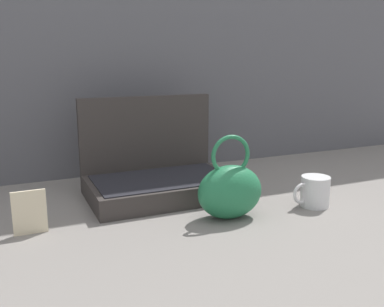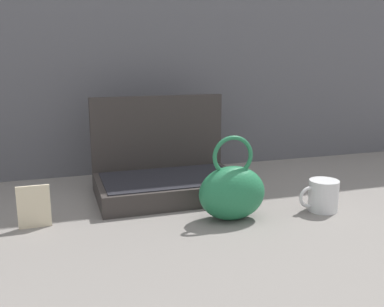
{
  "view_description": "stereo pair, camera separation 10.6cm",
  "coord_description": "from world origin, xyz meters",
  "px_view_note": "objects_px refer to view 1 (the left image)",
  "views": [
    {
      "loc": [
        -0.41,
        -0.97,
        0.42
      ],
      "look_at": [
        0.0,
        -0.02,
        0.19
      ],
      "focal_mm": 40.23,
      "sensor_mm": 36.0,
      "label": 1
    },
    {
      "loc": [
        -0.31,
        -1.01,
        0.42
      ],
      "look_at": [
        0.0,
        -0.02,
        0.19
      ],
      "focal_mm": 40.23,
      "sensor_mm": 36.0,
      "label": 2
    }
  ],
  "objects_px": {
    "coffee_mug": "(314,191)",
    "info_card_left": "(30,212)",
    "open_suitcase": "(157,173)",
    "teal_pouch_handbag": "(230,190)"
  },
  "relations": [
    {
      "from": "teal_pouch_handbag",
      "to": "coffee_mug",
      "type": "xyz_separation_m",
      "value": [
        0.27,
        -0.02,
        -0.03
      ]
    },
    {
      "from": "coffee_mug",
      "to": "info_card_left",
      "type": "bearing_deg",
      "value": 171.3
    },
    {
      "from": "open_suitcase",
      "to": "coffee_mug",
      "type": "xyz_separation_m",
      "value": [
        0.38,
        -0.29,
        -0.02
      ]
    },
    {
      "from": "info_card_left",
      "to": "coffee_mug",
      "type": "bearing_deg",
      "value": -9.13
    },
    {
      "from": "open_suitcase",
      "to": "info_card_left",
      "type": "distance_m",
      "value": 0.42
    },
    {
      "from": "open_suitcase",
      "to": "teal_pouch_handbag",
      "type": "relative_size",
      "value": 1.94
    },
    {
      "from": "coffee_mug",
      "to": "info_card_left",
      "type": "height_order",
      "value": "info_card_left"
    },
    {
      "from": "open_suitcase",
      "to": "info_card_left",
      "type": "bearing_deg",
      "value": -155.94
    },
    {
      "from": "open_suitcase",
      "to": "info_card_left",
      "type": "xyz_separation_m",
      "value": [
        -0.39,
        -0.17,
        -0.01
      ]
    },
    {
      "from": "coffee_mug",
      "to": "info_card_left",
      "type": "distance_m",
      "value": 0.77
    }
  ]
}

